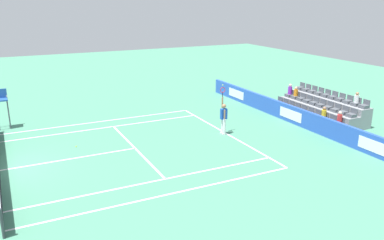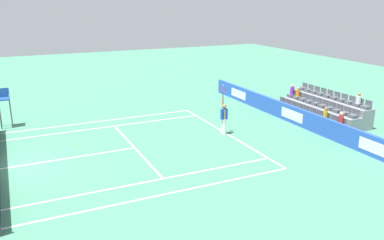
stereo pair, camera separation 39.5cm
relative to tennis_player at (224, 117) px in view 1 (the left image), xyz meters
name	(u,v)px [view 1 (the left image)]	position (x,y,z in m)	size (l,w,h in m)	color
ground_plane	(0,171)	(0.02, 11.70, -0.99)	(80.00, 80.00, 0.00)	#47896B
line_baseline	(226,133)	(0.02, -0.19, -0.99)	(10.97, 0.10, 0.01)	white
line_service	(135,148)	(0.02, 5.30, -0.99)	(8.23, 0.10, 0.01)	white
line_centre_service	(72,159)	(0.02, 8.50, -0.99)	(0.10, 6.40, 0.01)	white
line_singles_sideline_left	(106,127)	(4.13, 5.75, -0.99)	(0.10, 11.89, 0.01)	white
line_singles_sideline_right	(155,181)	(-4.10, 5.75, -0.99)	(0.10, 11.89, 0.01)	white
line_doubles_sideline_left	(101,121)	(5.50, 5.75, -0.99)	(0.10, 11.89, 0.01)	white
line_doubles_sideline_right	(168,194)	(-5.47, 5.75, -0.99)	(0.10, 11.89, 0.01)	white
line_centre_mark	(224,133)	(0.02, -0.09, -0.99)	(0.10, 0.20, 0.01)	white
sponsor_barrier	(292,114)	(0.02, -4.95, -0.45)	(18.98, 0.22, 1.08)	blue
tennis_player	(224,117)	(0.00, 0.00, 0.00)	(0.52, 0.38, 2.85)	white
umpire_chair	(2,103)	(6.78, 11.23, 0.53)	(0.70, 0.70, 2.34)	#474C54
stadium_stand	(320,110)	(0.02, -7.26, -0.45)	(6.20, 2.85, 2.10)	gray
loose_tennis_ball	(76,146)	(1.56, 8.01, -0.96)	(0.07, 0.07, 0.07)	#D1E533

